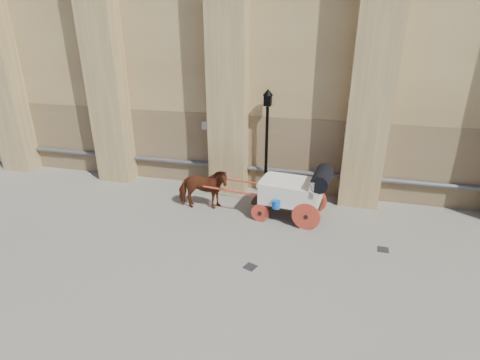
# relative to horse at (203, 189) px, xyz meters

# --- Properties ---
(ground) EXTENTS (90.00, 90.00, 0.00)m
(ground) POSITION_rel_horse_xyz_m (1.46, -1.75, -0.78)
(ground) COLOR #6E695C
(ground) RESTS_ON ground
(horse) EXTENTS (1.96, 1.14, 1.55)m
(horse) POSITION_rel_horse_xyz_m (0.00, 0.00, 0.00)
(horse) COLOR #5B2712
(horse) RESTS_ON ground
(carriage) EXTENTS (4.45, 1.66, 1.91)m
(carriage) POSITION_rel_horse_xyz_m (3.29, 0.08, 0.25)
(carriage) COLOR black
(carriage) RESTS_ON ground
(street_lamp) EXTENTS (0.38, 0.38, 4.11)m
(street_lamp) POSITION_rel_horse_xyz_m (1.95, 1.84, 1.42)
(street_lamp) COLOR black
(street_lamp) RESTS_ON ground
(drain_grate_near) EXTENTS (0.41, 0.41, 0.01)m
(drain_grate_near) POSITION_rel_horse_xyz_m (2.46, -3.08, -0.77)
(drain_grate_near) COLOR black
(drain_grate_near) RESTS_ON ground
(drain_grate_far) EXTENTS (0.34, 0.34, 0.01)m
(drain_grate_far) POSITION_rel_horse_xyz_m (6.13, -1.26, -0.77)
(drain_grate_far) COLOR black
(drain_grate_far) RESTS_ON ground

